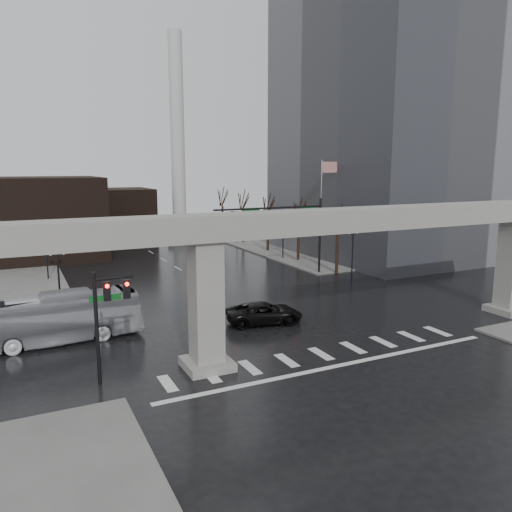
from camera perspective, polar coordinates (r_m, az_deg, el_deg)
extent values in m
plane|color=black|center=(31.99, 6.43, -10.46)|extent=(160.00, 160.00, 0.00)
cube|color=slate|center=(75.17, 8.45, 1.50)|extent=(28.00, 36.00, 0.15)
cube|color=gray|center=(30.13, 6.73, 3.93)|extent=(48.00, 2.20, 1.40)
cube|color=gray|center=(27.86, -5.72, -5.68)|extent=(1.60, 1.60, 7.30)
cube|color=gray|center=(43.17, 27.14, -1.09)|extent=(1.60, 1.60, 7.30)
cube|color=gray|center=(28.97, -5.60, -12.16)|extent=(2.60, 2.60, 0.50)
cube|color=gray|center=(43.89, 26.78, -5.45)|extent=(2.60, 2.60, 0.50)
cube|color=slate|center=(68.35, 15.37, 18.02)|extent=(22.00, 26.00, 42.00)
cube|color=black|center=(67.49, -24.13, 3.97)|extent=(16.00, 14.00, 10.00)
cube|color=black|center=(78.80, -15.61, 4.51)|extent=(10.00, 10.00, 8.00)
cylinder|color=silver|center=(74.66, -8.95, 12.92)|extent=(2.00, 2.00, 30.00)
cylinder|color=gray|center=(75.32, -8.65, 1.92)|extent=(3.60, 3.60, 1.20)
cylinder|color=black|center=(53.19, 7.30, 2.25)|extent=(0.24, 0.24, 8.00)
cylinder|color=black|center=(49.80, 1.57, 5.51)|extent=(12.00, 0.18, 0.18)
cube|color=black|center=(51.32, 4.55, 4.89)|extent=(0.35, 0.30, 1.00)
cube|color=black|center=(49.63, 1.06, 4.74)|extent=(0.35, 0.30, 1.00)
cube|color=black|center=(48.14, -2.67, 4.56)|extent=(0.35, 0.30, 1.00)
sphere|color=#FF0C05|center=(51.14, 4.66, 5.20)|extent=(0.20, 0.20, 0.20)
cube|color=#0C5419|center=(52.06, 5.98, 5.43)|extent=(1.80, 0.05, 0.35)
cube|color=#0C5419|center=(48.93, -0.51, 5.19)|extent=(1.80, 0.05, 0.35)
cylinder|color=black|center=(27.17, -17.73, -7.97)|extent=(0.20, 0.20, 6.00)
cylinder|color=black|center=(26.65, -15.90, -2.43)|extent=(2.00, 0.14, 0.14)
cube|color=black|center=(26.73, -16.68, -3.86)|extent=(0.35, 0.30, 1.00)
cube|color=black|center=(26.90, -14.58, -3.67)|extent=(0.35, 0.30, 1.00)
cube|color=#0C5419|center=(26.80, -16.85, -4.61)|extent=(1.60, 0.05, 0.30)
cylinder|color=silver|center=(56.82, 7.43, 4.78)|extent=(0.12, 0.12, 12.00)
cube|color=#B52613|center=(57.14, 8.40, 10.01)|extent=(2.00, 0.03, 1.20)
cylinder|color=black|center=(49.97, 10.95, -0.21)|extent=(0.14, 0.14, 4.80)
cube|color=black|center=(49.61, 11.04, 2.46)|extent=(0.90, 0.06, 0.06)
sphere|color=silver|center=(49.31, 10.63, 2.66)|extent=(0.32, 0.32, 0.32)
sphere|color=silver|center=(49.85, 11.46, 2.71)|extent=(0.32, 0.32, 0.32)
cylinder|color=black|center=(61.56, 3.10, 1.89)|extent=(0.14, 0.14, 4.80)
cube|color=black|center=(61.27, 3.12, 4.06)|extent=(0.90, 0.06, 0.06)
sphere|color=silver|center=(61.03, 2.76, 4.23)|extent=(0.32, 0.32, 0.32)
sphere|color=silver|center=(61.46, 3.49, 4.26)|extent=(0.32, 0.32, 0.32)
cylinder|color=black|center=(73.99, -2.19, 3.28)|extent=(0.14, 0.14, 4.80)
cube|color=black|center=(73.74, -2.21, 5.10)|extent=(0.90, 0.06, 0.06)
sphere|color=silver|center=(73.55, -2.53, 5.24)|extent=(0.32, 0.32, 0.32)
sphere|color=silver|center=(73.91, -1.89, 5.27)|extent=(0.32, 0.32, 0.32)
cylinder|color=black|center=(40.24, -21.55, -3.24)|extent=(0.14, 0.14, 4.80)
cube|color=black|center=(39.79, -21.77, 0.05)|extent=(0.90, 0.06, 0.06)
sphere|color=silver|center=(39.73, -22.44, 0.29)|extent=(0.32, 0.32, 0.32)
sphere|color=silver|center=(39.79, -21.15, 0.39)|extent=(0.32, 0.32, 0.32)
cylinder|color=black|center=(53.96, -22.81, -0.07)|extent=(0.14, 0.14, 4.80)
cube|color=black|center=(53.63, -22.98, 2.40)|extent=(0.90, 0.06, 0.06)
sphere|color=silver|center=(53.58, -23.47, 2.58)|extent=(0.32, 0.32, 0.32)
sphere|color=silver|center=(53.63, -22.51, 2.65)|extent=(0.32, 0.32, 0.32)
cylinder|color=black|center=(67.80, -23.55, 1.82)|extent=(0.14, 0.14, 4.80)
cube|color=black|center=(67.53, -23.69, 3.79)|extent=(0.90, 0.06, 0.06)
sphere|color=silver|center=(67.50, -24.08, 3.93)|extent=(0.32, 0.32, 0.32)
sphere|color=silver|center=(67.53, -23.32, 3.99)|extent=(0.32, 0.32, 0.32)
cylinder|color=black|center=(53.75, 9.24, 0.43)|extent=(0.34, 0.34, 4.55)
cylinder|color=black|center=(53.25, 9.35, 4.39)|extent=(0.12, 1.52, 2.98)
cylinder|color=black|center=(53.77, 9.63, 4.19)|extent=(0.83, 1.14, 2.51)
cylinder|color=black|center=(60.35, 4.86, 1.63)|extent=(0.34, 0.34, 4.66)
cylinder|color=black|center=(59.91, 4.91, 5.25)|extent=(0.12, 1.55, 3.05)
cylinder|color=black|center=(60.40, 5.20, 5.06)|extent=(0.85, 1.16, 2.57)
cylinder|color=black|center=(67.26, 1.36, 2.58)|extent=(0.34, 0.34, 4.76)
cylinder|color=black|center=(66.86, 1.37, 5.91)|extent=(0.12, 1.59, 3.11)
cylinder|color=black|center=(67.33, 1.65, 5.73)|extent=(0.86, 1.18, 2.62)
cylinder|color=black|center=(74.39, -1.49, 3.35)|extent=(0.34, 0.34, 4.87)
cylinder|color=black|center=(74.03, -1.50, 6.42)|extent=(0.12, 1.62, 3.18)
cylinder|color=black|center=(74.48, -1.23, 6.25)|extent=(0.88, 1.20, 2.68)
cylinder|color=black|center=(81.68, -3.83, 3.98)|extent=(0.34, 0.34, 4.97)
cylinder|color=black|center=(81.35, -3.87, 6.84)|extent=(0.12, 1.65, 3.25)
cylinder|color=black|center=(81.78, -3.61, 6.68)|extent=(0.89, 1.23, 2.74)
imported|color=black|center=(36.45, 0.97, -6.52)|extent=(5.94, 3.62, 1.54)
imported|color=silver|center=(34.81, -22.56, -6.68)|extent=(11.67, 3.10, 3.23)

